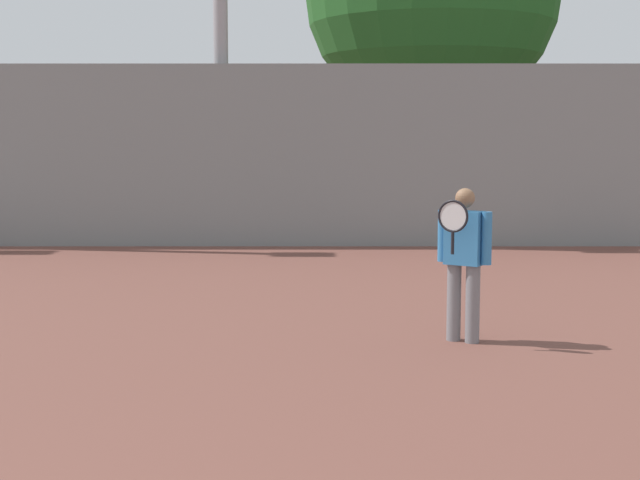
# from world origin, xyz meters

# --- Properties ---
(tennis_player) EXTENTS (0.53, 0.51, 1.52)m
(tennis_player) POSITION_xyz_m (2.81, 7.16, 0.86)
(tennis_player) COLOR slate
(tennis_player) RESTS_ON ground_plane
(back_fence) EXTENTS (28.75, 0.06, 3.44)m
(back_fence) POSITION_xyz_m (0.00, 15.39, 1.72)
(back_fence) COLOR gray
(back_fence) RESTS_ON ground_plane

